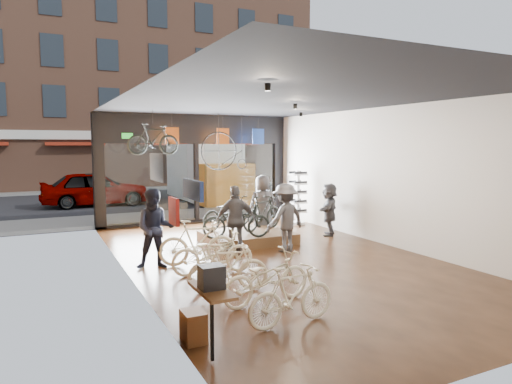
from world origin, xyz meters
TOP-DOWN VIEW (x-y plane):
  - ground_plane at (0.00, 0.00)m, footprint 7.00×12.00m
  - ceiling at (0.00, 0.00)m, footprint 7.00×12.00m
  - wall_left at (-3.52, 0.00)m, footprint 0.04×12.00m
  - wall_right at (3.52, 0.00)m, footprint 0.04×12.00m
  - storefront at (0.00, 6.00)m, footprint 7.00×0.26m
  - exit_sign at (-2.40, 5.88)m, footprint 0.35×0.06m
  - street_road at (0.00, 15.00)m, footprint 30.00×18.00m
  - sidewalk_near at (0.00, 7.20)m, footprint 30.00×2.40m
  - sidewalk_far at (0.00, 19.00)m, footprint 30.00×2.00m
  - opposite_building at (0.00, 21.50)m, footprint 26.00×5.00m
  - street_car at (-2.77, 12.00)m, footprint 4.64×1.87m
  - box_truck at (2.36, 11.00)m, footprint 2.35×7.06m
  - floor_bike_1 at (-1.72, -3.68)m, footprint 1.59×0.57m
  - floor_bike_2 at (-1.64, -2.67)m, footprint 1.81×0.81m
  - floor_bike_3 at (-1.99, -1.77)m, footprint 1.59×0.79m
  - floor_bike_4 at (-1.85, -0.55)m, footprint 1.83×0.80m
  - floor_bike_5 at (-1.91, 0.24)m, footprint 1.84×0.98m
  - display_platform at (0.14, 1.95)m, footprint 2.40×1.80m
  - display_bike_left at (-0.47, 1.33)m, footprint 1.90×1.02m
  - display_bike_mid at (0.67, 2.06)m, footprint 1.73×1.11m
  - display_bike_right at (-0.19, 2.67)m, footprint 1.94×1.25m
  - customer_1 at (-2.83, 0.45)m, footprint 1.02×0.88m
  - customer_2 at (-0.68, 0.88)m, footprint 1.08×0.60m
  - customer_3 at (0.57, 0.56)m, footprint 1.26×0.89m
  - customer_4 at (1.12, 2.93)m, footprint 0.96×0.69m
  - customer_5 at (2.85, 1.85)m, footprint 1.31×1.44m
  - sunglasses_rack at (2.95, 3.88)m, footprint 0.59×0.50m
  - wall_merch at (-3.38, -3.50)m, footprint 0.40×2.40m
  - penny_farthing at (0.60, 4.62)m, footprint 1.58×0.06m
  - hung_bike at (-1.94, 4.20)m, footprint 1.61×0.57m
  - jersey_left at (-1.08, 5.20)m, footprint 0.45×0.03m
  - jersey_mid at (0.72, 5.20)m, footprint 0.45×0.03m
  - jersey_right at (2.08, 5.20)m, footprint 0.45×0.03m

SIDE VIEW (x-z plane):
  - ground_plane at x=0.00m, z-range -0.04..0.00m
  - street_road at x=0.00m, z-range -0.02..0.00m
  - sidewalk_near at x=0.00m, z-range 0.00..0.12m
  - sidewalk_far at x=0.00m, z-range 0.00..0.12m
  - display_platform at x=0.14m, z-range 0.00..0.30m
  - floor_bike_2 at x=-1.64m, z-range 0.00..0.92m
  - floor_bike_3 at x=-1.99m, z-range 0.00..0.92m
  - floor_bike_4 at x=-1.85m, z-range 0.00..0.93m
  - floor_bike_1 at x=-1.72m, z-range 0.00..0.94m
  - floor_bike_5 at x=-1.91m, z-range 0.00..1.06m
  - display_bike_left at x=-0.47m, z-range 0.30..1.25m
  - display_bike_right at x=-0.19m, z-range 0.30..1.26m
  - street_car at x=-2.77m, z-range 0.00..1.58m
  - customer_5 at x=2.85m, z-range 0.00..1.60m
  - display_bike_mid at x=0.67m, z-range 0.30..1.31m
  - customer_2 at x=-0.68m, z-range 0.00..1.75m
  - customer_3 at x=0.57m, z-range 0.00..1.77m
  - customer_1 at x=-2.83m, z-range 0.00..1.80m
  - customer_4 at x=1.12m, z-range 0.00..1.83m
  - sunglasses_rack at x=2.95m, z-range 0.00..1.87m
  - wall_merch at x=-3.38m, z-range 0.00..2.60m
  - box_truck at x=2.36m, z-range 0.00..2.78m
  - wall_left at x=-3.52m, z-range 0.00..3.80m
  - wall_right at x=3.52m, z-range 0.00..3.80m
  - storefront at x=0.00m, z-range 0.00..3.80m
  - penny_farthing at x=0.60m, z-range 1.87..3.13m
  - hung_bike at x=-1.94m, z-range 2.45..3.40m
  - exit_sign at x=-2.40m, z-range 2.96..3.14m
  - jersey_left at x=-1.08m, z-range 2.77..3.32m
  - jersey_mid at x=0.72m, z-range 2.77..3.32m
  - jersey_right at x=2.08m, z-range 2.77..3.32m
  - ceiling at x=0.00m, z-range 3.80..3.84m
  - opposite_building at x=0.00m, z-range 0.00..14.00m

